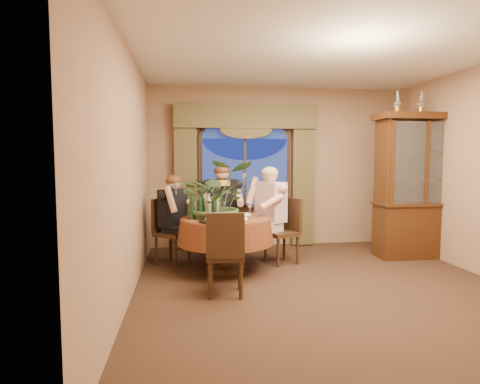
{
  "coord_description": "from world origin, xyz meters",
  "views": [
    {
      "loc": [
        -1.63,
        -4.52,
        1.56
      ],
      "look_at": [
        -0.9,
        0.88,
        1.1
      ],
      "focal_mm": 30.0,
      "sensor_mm": 36.0,
      "label": 1
    }
  ],
  "objects": [
    {
      "name": "floor",
      "position": [
        0.0,
        0.0,
        0.0
      ],
      "size": [
        5.0,
        5.0,
        0.0
      ],
      "primitive_type": "plane",
      "color": "black",
      "rests_on": "ground"
    },
    {
      "name": "wall_back",
      "position": [
        0.0,
        2.5,
        1.4
      ],
      "size": [
        4.5,
        0.0,
        4.5
      ],
      "primitive_type": "plane",
      "rotation": [
        1.57,
        0.0,
        0.0
      ],
      "color": "#926E54",
      "rests_on": "ground"
    },
    {
      "name": "ceiling",
      "position": [
        0.0,
        0.0,
        2.8
      ],
      "size": [
        5.0,
        5.0,
        0.0
      ],
      "primitive_type": "plane",
      "rotation": [
        3.14,
        0.0,
        0.0
      ],
      "color": "white",
      "rests_on": "wall_back"
    },
    {
      "name": "window",
      "position": [
        -0.6,
        2.43,
        1.3
      ],
      "size": [
        1.62,
        0.1,
        1.32
      ],
      "primitive_type": null,
      "color": "navy",
      "rests_on": "wall_back"
    },
    {
      "name": "arched_transom",
      "position": [
        -0.6,
        2.43,
        2.08
      ],
      "size": [
        1.6,
        0.06,
        0.44
      ],
      "primitive_type": null,
      "color": "navy",
      "rests_on": "wall_back"
    },
    {
      "name": "drapery_left",
      "position": [
        -1.63,
        2.38,
        1.18
      ],
      "size": [
        0.38,
        0.14,
        2.32
      ],
      "primitive_type": "cube",
      "color": "#494227",
      "rests_on": "floor"
    },
    {
      "name": "drapery_right",
      "position": [
        0.43,
        2.38,
        1.18
      ],
      "size": [
        0.38,
        0.14,
        2.32
      ],
      "primitive_type": "cube",
      "color": "#494227",
      "rests_on": "floor"
    },
    {
      "name": "swag_valance",
      "position": [
        -0.6,
        2.35,
        2.28
      ],
      "size": [
        2.45,
        0.16,
        0.42
      ],
      "primitive_type": null,
      "color": "#494227",
      "rests_on": "wall_back"
    },
    {
      "name": "dining_table",
      "position": [
        -1.1,
        0.88,
        0.38
      ],
      "size": [
        1.67,
        1.67,
        0.75
      ],
      "primitive_type": "cylinder",
      "rotation": [
        0.0,
        0.0,
        0.34
      ],
      "color": "maroon",
      "rests_on": "floor"
    },
    {
      "name": "china_cabinet",
      "position": [
        1.99,
        1.32,
        1.12
      ],
      "size": [
        1.39,
        0.55,
        2.25
      ],
      "primitive_type": "cube",
      "color": "#321A0C",
      "rests_on": "floor"
    },
    {
      "name": "oil_lamp_left",
      "position": [
        1.59,
        1.32,
        2.42
      ],
      "size": [
        0.11,
        0.11,
        0.34
      ],
      "primitive_type": null,
      "color": "#A5722D",
      "rests_on": "china_cabinet"
    },
    {
      "name": "oil_lamp_center",
      "position": [
        1.99,
        1.32,
        2.42
      ],
      "size": [
        0.11,
        0.11,
        0.34
      ],
      "primitive_type": null,
      "color": "#A5722D",
      "rests_on": "china_cabinet"
    },
    {
      "name": "oil_lamp_right",
      "position": [
        2.38,
        1.32,
        2.42
      ],
      "size": [
        0.11,
        0.11,
        0.34
      ],
      "primitive_type": null,
      "color": "#A5722D",
      "rests_on": "china_cabinet"
    },
    {
      "name": "chair_right",
      "position": [
        -0.23,
        1.21,
        0.48
      ],
      "size": [
        0.54,
        0.54,
        0.96
      ],
      "primitive_type": "cube",
      "rotation": [
        0.0,
        0.0,
        -4.35
      ],
      "color": "black",
      "rests_on": "floor"
    },
    {
      "name": "chair_back_right",
      "position": [
        -1.11,
        1.71,
        0.48
      ],
      "size": [
        0.43,
        0.43,
        0.96
      ],
      "primitive_type": "cube",
      "rotation": [
        0.0,
        0.0,
        -3.12
      ],
      "color": "black",
      "rests_on": "floor"
    },
    {
      "name": "chair_back",
      "position": [
        -1.83,
        1.4,
        0.48
      ],
      "size": [
        0.58,
        0.58,
        0.96
      ],
      "primitive_type": "cube",
      "rotation": [
        0.0,
        0.0,
        -2.18
      ],
      "color": "black",
      "rests_on": "floor"
    },
    {
      "name": "chair_front_left",
      "position": [
        -1.19,
        -0.05,
        0.48
      ],
      "size": [
        0.46,
        0.46,
        0.96
      ],
      "primitive_type": "cube",
      "rotation": [
        0.0,
        0.0,
        -0.1
      ],
      "color": "black",
      "rests_on": "floor"
    },
    {
      "name": "person_pink",
      "position": [
        -0.38,
        1.31,
        0.72
      ],
      "size": [
        0.67,
        0.68,
        1.44
      ],
      "primitive_type": null,
      "rotation": [
        0.0,
        0.0,
        -4.18
      ],
      "color": "#CBA5B0",
      "rests_on": "floor"
    },
    {
      "name": "person_back",
      "position": [
        -1.83,
        1.4,
        0.66
      ],
      "size": [
        0.63,
        0.64,
        1.32
      ],
      "primitive_type": null,
      "rotation": [
        0.0,
        0.0,
        -2.19
      ],
      "color": "black",
      "rests_on": "floor"
    },
    {
      "name": "person_scarf",
      "position": [
        -1.06,
        1.75,
        0.73
      ],
      "size": [
        0.54,
        0.5,
        1.46
      ],
      "primitive_type": null,
      "rotation": [
        0.0,
        0.0,
        -3.18
      ],
      "color": "black",
      "rests_on": "floor"
    },
    {
      "name": "stoneware_vase",
      "position": [
        -1.22,
        1.0,
        0.89
      ],
      "size": [
        0.15,
        0.15,
        0.28
      ],
      "primitive_type": null,
      "color": "tan",
      "rests_on": "dining_table"
    },
    {
      "name": "centerpiece_plant",
      "position": [
        -1.2,
        0.99,
        1.4
      ],
      "size": [
        1.05,
        1.16,
        0.91
      ],
      "primitive_type": "imported",
      "color": "#36532F",
      "rests_on": "dining_table"
    },
    {
      "name": "olive_bowl",
      "position": [
        -1.03,
        0.81,
        0.77
      ],
      "size": [
        0.16,
        0.16,
        0.05
      ],
      "primitive_type": "imported",
      "color": "#465A31",
      "rests_on": "dining_table"
    },
    {
      "name": "cheese_platter",
      "position": [
        -1.29,
        0.53,
        0.76
      ],
      "size": [
        0.37,
        0.37,
        0.02
      ],
      "primitive_type": "cylinder",
      "color": "black",
      "rests_on": "dining_table"
    },
    {
      "name": "wine_bottle_0",
      "position": [
        -1.47,
        0.96,
        0.92
      ],
      "size": [
        0.07,
        0.07,
        0.33
      ],
      "primitive_type": "cylinder",
      "color": "tan",
      "rests_on": "dining_table"
    },
    {
      "name": "wine_bottle_1",
      "position": [
        -1.26,
        0.8,
        0.92
      ],
      "size": [
        0.07,
        0.07,
        0.33
      ],
      "primitive_type": "cylinder",
      "color": "black",
      "rests_on": "dining_table"
    },
    {
      "name": "wine_bottle_2",
      "position": [
        -1.45,
        0.89,
        0.92
      ],
      "size": [
        0.07,
        0.07,
        0.33
      ],
      "primitive_type": "cylinder",
      "color": "black",
      "rests_on": "dining_table"
    },
    {
      "name": "wine_bottle_3",
      "position": [
        -1.32,
        0.93,
        0.92
      ],
      "size": [
        0.07,
        0.07,
        0.33
      ],
      "primitive_type": "cylinder",
      "color": "tan",
      "rests_on": "dining_table"
    },
    {
      "name": "wine_bottle_4",
      "position": [
        -1.55,
        0.82,
        0.92
      ],
      "size": [
        0.07,
        0.07,
        0.33
      ],
      "primitive_type": "cylinder",
      "color": "black",
      "rests_on": "dining_table"
    },
    {
      "name": "wine_bottle_5",
      "position": [
        -1.4,
        1.06,
        0.92
      ],
      "size": [
        0.07,
        0.07,
        0.33
      ],
      "primitive_type": "cylinder",
      "color": "black",
      "rests_on": "dining_table"
    },
    {
      "name": "tasting_paper_0",
      "position": [
        -0.92,
        0.75,
        0.75
      ],
      "size": [
        0.25,
        0.32,
        0.0
      ],
      "primitive_type": "cube",
      "rotation": [
        0.0,
        0.0,
        -0.13
      ],
      "color": "white",
      "rests_on": "dining_table"
    },
    {
      "name": "tasting_paper_1",
      "position": [
        -0.82,
        1.14,
        0.75
      ],
      "size": [
        0.24,
        0.32,
        0.0
      ],
      "primitive_type": "cube",
      "rotation": [
        0.0,
        0.0,
        -0.09
      ],
      "color": "white",
      "rests_on": "dining_table"
    },
    {
      "name": "tasting_paper_2",
      "position": [
        -1.15,
        0.62,
        0.75
      ],
      "size": [
        0.25,
        0.32,
        0.0
      ],
      "primitive_type": "cube",
      "rotation": [
        0.0,
        0.0,
        -0.13
      ],
      "color": "white",
      "rests_on": "dining_table"
    },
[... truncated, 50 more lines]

